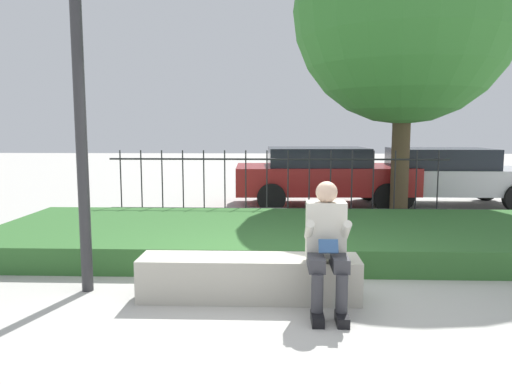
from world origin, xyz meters
The scene contains 9 objects.
ground_plane centered at (0.00, 0.00, 0.00)m, with size 60.00×60.00×0.00m, color #B2AFA8.
stone_bench centered at (-0.31, 0.00, 0.19)m, with size 2.25×0.50×0.44m.
person_seated_reader centered at (0.45, -0.28, 0.67)m, with size 0.42×0.73×1.24m.
grass_berm centered at (0.00, 2.24, 0.17)m, with size 8.19×3.08×0.33m.
iron_fence centered at (0.00, 4.13, 0.70)m, with size 6.19×0.03×1.35m.
car_parked_center centered at (1.02, 6.34, 0.71)m, with size 4.01×2.14×1.31m.
car_parked_right centered at (3.79, 6.44, 0.69)m, with size 3.96×1.98×1.30m.
street_lamp centered at (-2.07, 0.19, 2.73)m, with size 0.28×0.28×4.51m.
tree_behind_fence centered at (2.49, 5.22, 4.00)m, with size 4.39×4.39×6.21m.
Camera 1 is at (-0.05, -4.96, 1.74)m, focal length 35.00 mm.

